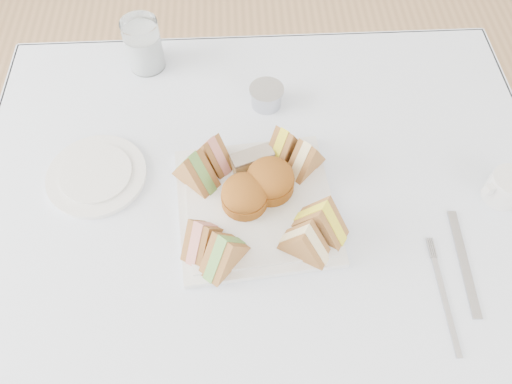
{
  "coord_description": "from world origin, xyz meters",
  "views": [
    {
      "loc": [
        -0.04,
        -0.36,
        1.48
      ],
      "look_at": [
        -0.02,
        0.07,
        0.8
      ],
      "focal_mm": 35.0,
      "sensor_mm": 36.0,
      "label": 1
    }
  ],
  "objects_px": {
    "serving_plate": "(256,206)",
    "creamer_jug": "(506,187)",
    "water_glass": "(143,45)",
    "table": "(264,320)"
  },
  "relations": [
    {
      "from": "serving_plate",
      "to": "creamer_jug",
      "type": "height_order",
      "value": "creamer_jug"
    },
    {
      "from": "serving_plate",
      "to": "water_glass",
      "type": "relative_size",
      "value": 2.42
    },
    {
      "from": "table",
      "to": "water_glass",
      "type": "relative_size",
      "value": 8.33
    },
    {
      "from": "table",
      "to": "creamer_jug",
      "type": "distance_m",
      "value": 0.58
    },
    {
      "from": "serving_plate",
      "to": "water_glass",
      "type": "height_order",
      "value": "water_glass"
    },
    {
      "from": "table",
      "to": "serving_plate",
      "type": "height_order",
      "value": "serving_plate"
    },
    {
      "from": "serving_plate",
      "to": "water_glass",
      "type": "xyz_separation_m",
      "value": [
        -0.21,
        0.36,
        0.05
      ]
    },
    {
      "from": "table",
      "to": "creamer_jug",
      "type": "relative_size",
      "value": 14.36
    },
    {
      "from": "serving_plate",
      "to": "creamer_jug",
      "type": "xyz_separation_m",
      "value": [
        0.42,
        0.0,
        0.02
      ]
    },
    {
      "from": "serving_plate",
      "to": "creamer_jug",
      "type": "relative_size",
      "value": 4.18
    }
  ]
}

